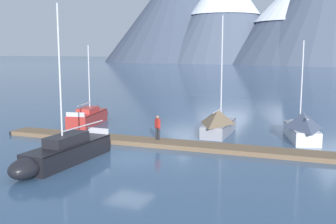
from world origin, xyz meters
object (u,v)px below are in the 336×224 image
Objects in this scene: sailboat_mid_dock_port at (220,122)px; person_on_dock at (158,126)px; sailboat_second_berth at (62,153)px; sailboat_mid_dock_starboard at (301,126)px; sailboat_nearest_berth at (90,116)px.

sailboat_mid_dock_port reaches higher than person_on_dock.
sailboat_mid_dock_port is (5.84, 11.84, 0.23)m from sailboat_second_berth.
sailboat_mid_dock_port reaches higher than sailboat_mid_dock_starboard.
sailboat_nearest_berth is 13.26m from sailboat_second_berth.
sailboat_mid_dock_starboard is 10.55m from person_on_dock.
sailboat_mid_dock_port reaches higher than sailboat_nearest_berth.
sailboat_nearest_berth is 17.79m from sailboat_mid_dock_starboard.
sailboat_mid_dock_starboard is at bearing 32.01° from person_on_dock.
sailboat_mid_dock_port is at bearing 63.75° from sailboat_second_berth.
sailboat_mid_dock_starboard is at bearing 1.71° from sailboat_nearest_berth.
sailboat_mid_dock_starboard is at bearing 46.34° from sailboat_second_berth.
sailboat_mid_dock_starboard is (17.78, 0.53, 0.30)m from sailboat_nearest_berth.
sailboat_nearest_berth is 11.82m from sailboat_mid_dock_port.
person_on_dock is (-8.95, -5.59, 0.33)m from sailboat_mid_dock_starboard.
person_on_dock is at bearing -120.50° from sailboat_mid_dock_port.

